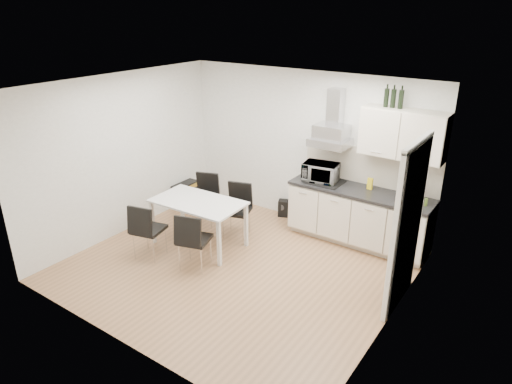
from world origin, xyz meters
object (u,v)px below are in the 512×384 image
Objects in this scene: kitchenette at (363,195)px; dining_table at (198,206)px; guitar_amp at (186,194)px; floor_speaker at (284,208)px; chair_near_left at (149,230)px; chair_far_left at (205,200)px; chair_near_right at (194,240)px; chair_far_right at (236,211)px.

dining_table is at bearing -144.05° from kitchenette.
guitar_amp reaches higher than floor_speaker.
chair_far_left is at bearing 78.59° from chair_near_left.
chair_near_left is 2.90× the size of floor_speaker.
dining_table reaches higher than floor_speaker.
kitchenette is 2.86× the size of chair_near_left.
guitar_amp is (-1.24, 1.01, -0.45)m from dining_table.
dining_table is 0.72m from chair_near_right.
kitchenette is 2.86× the size of chair_far_left.
kitchenette is at bearing -28.50° from floor_speaker.
chair_near_left is (0.05, -1.32, 0.00)m from chair_far_left.
chair_near_left is (-0.68, -1.27, 0.00)m from chair_far_right.
floor_speaker is (0.91, 2.36, -0.29)m from chair_near_left.
chair_far_right and chair_near_left have the same top height.
dining_table is at bearing 109.04° from chair_near_right.
chair_near_right is (-1.66, -2.05, -0.39)m from kitchenette.
chair_near_right is at bearing 77.49° from chair_far_right.
chair_near_left is at bearing 71.76° from chair_far_left.
chair_near_left is at bearing -120.03° from dining_table.
chair_far_left is 0.93m from guitar_amp.
chair_far_right is at bearing 48.61° from chair_near_left.
chair_far_right and chair_near_right have the same top height.
kitchenette is at bearing 33.66° from dining_table.
chair_far_right is at bearing 59.54° from dining_table.
kitchenette reaches higher than dining_table.
kitchenette is at bearing 7.48° from guitar_amp.
dining_table reaches higher than guitar_amp.
chair_near_right reaches higher than guitar_amp.
chair_near_left is at bearing -133.39° from floor_speaker.
chair_near_left is at bearing 174.14° from chair_near_right.
chair_far_right is at bearing -16.74° from guitar_amp.
chair_near_right is at bearing -56.22° from dining_table.
guitar_amp is (-0.87, 1.71, -0.22)m from chair_near_left.
chair_far_left is at bearing -154.92° from floor_speaker.
chair_far_right is at bearing 77.74° from chair_near_right.
chair_near_left is 2.55m from floor_speaker.
kitchenette is 2.86× the size of chair_near_right.
chair_far_right reaches higher than dining_table.
dining_table is 0.69m from chair_far_right.
dining_table is at bearing -130.38° from floor_speaker.
kitchenette reaches higher than chair_far_left.
chair_far_left is 1.45m from floor_speaker.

